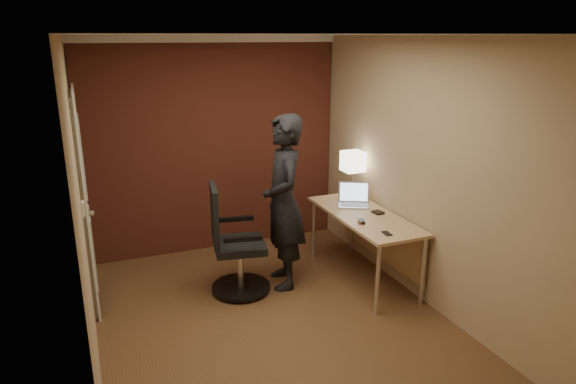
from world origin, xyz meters
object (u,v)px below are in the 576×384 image
object	(u,v)px
person	(284,203)
phone	(387,233)
laptop	(354,199)
office_chair	(233,247)
wallet	(378,212)
desk_lamp	(353,162)
desk	(370,225)
mouse	(361,221)

from	to	relation	value
person	phone	bearing A→B (deg)	53.07
laptop	office_chair	size ratio (longest dim) A/B	0.38
phone	person	world-z (taller)	person
laptop	wallet	distance (m)	0.37
laptop	phone	xyz separation A→B (m)	(-0.14, -0.88, -0.06)
desk_lamp	wallet	distance (m)	0.70
office_chair	wallet	bearing A→B (deg)	-10.24
phone	office_chair	distance (m)	1.51
laptop	person	distance (m)	0.87
desk_lamp	desk	bearing A→B (deg)	-98.13
laptop	person	size ratio (longest dim) A/B	0.23
desk_lamp	laptop	distance (m)	0.42
person	desk_lamp	bearing A→B (deg)	118.72
desk	office_chair	size ratio (longest dim) A/B	1.37
wallet	person	bearing A→B (deg)	164.91
desk_lamp	laptop	bearing A→B (deg)	-114.58
desk_lamp	person	xyz separation A→B (m)	(-0.96, -0.32, -0.26)
phone	wallet	bearing A→B (deg)	73.25
phone	office_chair	world-z (taller)	office_chair
person	wallet	bearing A→B (deg)	85.38
mouse	office_chair	xyz separation A→B (m)	(-1.18, 0.45, -0.26)
laptop	person	xyz separation A→B (m)	(-0.86, -0.10, 0.09)
wallet	office_chair	size ratio (longest dim) A/B	0.10
wallet	mouse	bearing A→B (deg)	-148.88
mouse	wallet	xyz separation A→B (m)	(0.30, 0.18, -0.01)
phone	person	bearing A→B (deg)	139.43
desk	office_chair	distance (m)	1.44
phone	person	size ratio (longest dim) A/B	0.06
wallet	office_chair	distance (m)	1.53
wallet	phone	bearing A→B (deg)	-113.57
mouse	desk_lamp	bearing A→B (deg)	90.02
desk	office_chair	bearing A→B (deg)	170.47
office_chair	person	bearing A→B (deg)	-1.35
desk	mouse	distance (m)	0.35
mouse	desk	bearing A→B (deg)	64.79
wallet	person	world-z (taller)	person
mouse	person	bearing A→B (deg)	168.23
desk	person	bearing A→B (deg)	165.63
desk_lamp	phone	bearing A→B (deg)	-102.24
desk	laptop	size ratio (longest dim) A/B	3.65
desk	phone	size ratio (longest dim) A/B	13.04
wallet	office_chair	world-z (taller)	office_chair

